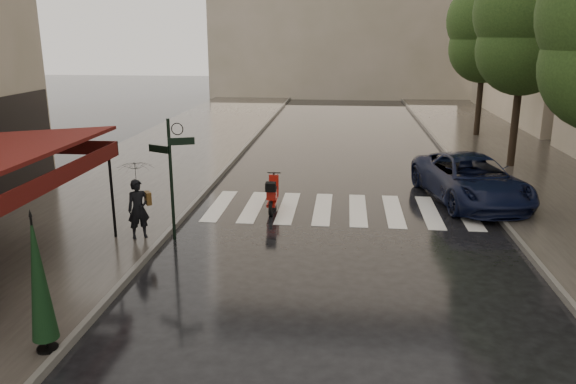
% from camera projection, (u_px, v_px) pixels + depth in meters
% --- Properties ---
extents(ground, '(120.00, 120.00, 0.00)m').
position_uv_depth(ground, '(189.00, 294.00, 11.33)').
color(ground, black).
rests_on(ground, ground).
extents(sidewalk_near, '(6.00, 60.00, 0.12)m').
position_uv_depth(sidewalk_near, '(161.00, 159.00, 23.25)').
color(sidewalk_near, '#38332D').
rests_on(sidewalk_near, ground).
extents(sidewalk_far, '(5.50, 60.00, 0.12)m').
position_uv_depth(sidewalk_far, '(530.00, 167.00, 21.80)').
color(sidewalk_far, '#38332D').
rests_on(sidewalk_far, ground).
extents(curb_near, '(0.12, 60.00, 0.16)m').
position_uv_depth(curb_near, '(234.00, 160.00, 22.94)').
color(curb_near, '#595651').
rests_on(curb_near, ground).
extents(curb_far, '(0.12, 60.00, 0.16)m').
position_uv_depth(curb_far, '(456.00, 165.00, 22.07)').
color(curb_far, '#595651').
rests_on(curb_far, ground).
extents(crosswalk, '(7.85, 3.20, 0.01)m').
position_uv_depth(crosswalk, '(340.00, 209.00, 16.78)').
color(crosswalk, silver).
rests_on(crosswalk, ground).
extents(signpost, '(1.17, 0.29, 3.10)m').
position_uv_depth(signpost, '(171.00, 170.00, 13.83)').
color(signpost, black).
rests_on(signpost, ground).
extents(tree_mid, '(3.80, 3.80, 8.34)m').
position_uv_depth(tree_mid, '(526.00, 19.00, 20.37)').
color(tree_mid, black).
rests_on(tree_mid, sidewalk_far).
extents(tree_far, '(3.80, 3.80, 8.16)m').
position_uv_depth(tree_far, '(486.00, 25.00, 27.09)').
color(tree_far, black).
rests_on(tree_far, sidewalk_far).
extents(pedestrian_with_umbrella, '(1.24, 1.25, 2.36)m').
position_uv_depth(pedestrian_with_umbrella, '(136.00, 177.00, 13.70)').
color(pedestrian_with_umbrella, black).
rests_on(pedestrian_with_umbrella, sidewalk_near).
extents(scooter, '(0.42, 1.57, 1.03)m').
position_uv_depth(scooter, '(272.00, 195.00, 16.55)').
color(scooter, black).
rests_on(scooter, ground).
extents(parked_car, '(3.37, 5.53, 1.43)m').
position_uv_depth(parked_car, '(471.00, 179.00, 17.40)').
color(parked_car, black).
rests_on(parked_car, ground).
extents(parasol_front, '(0.42, 0.42, 2.33)m').
position_uv_depth(parasol_front, '(39.00, 279.00, 8.76)').
color(parasol_front, black).
rests_on(parasol_front, sidewalk_near).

